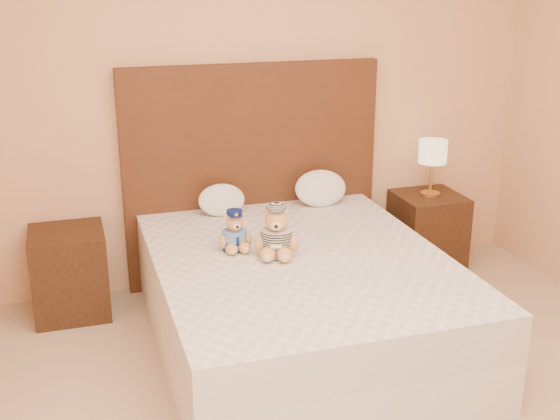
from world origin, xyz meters
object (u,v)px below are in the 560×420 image
at_px(lamp, 433,154).
at_px(pillow_right, 321,187).
at_px(bed, 300,301).
at_px(nightstand_left, 70,273).
at_px(teddy_police, 235,230).
at_px(pillow_left, 222,199).
at_px(nightstand_right, 427,231).
at_px(teddy_prisoner, 276,232).

height_order(lamp, pillow_right, lamp).
relative_size(bed, nightstand_left, 3.64).
bearing_deg(pillow_right, teddy_police, -140.27).
xyz_separation_m(bed, pillow_right, (0.43, 0.83, 0.40)).
bearing_deg(nightstand_left, pillow_left, 1.74).
bearing_deg(lamp, pillow_right, 177.91).
relative_size(nightstand_right, teddy_prisoner, 1.89).
relative_size(lamp, pillow_right, 1.10).
relative_size(teddy_police, teddy_prisoner, 0.82).
bearing_deg(nightstand_right, nightstand_left, 180.00).
height_order(bed, lamp, lamp).
height_order(nightstand_left, pillow_left, pillow_left).
bearing_deg(teddy_police, teddy_prisoner, -39.75).
distance_m(nightstand_right, pillow_left, 1.56).
distance_m(lamp, pillow_right, 0.84).
relative_size(nightstand_right, teddy_police, 2.32).
height_order(nightstand_right, teddy_police, teddy_police).
relative_size(nightstand_left, pillow_left, 1.79).
height_order(teddy_prisoner, pillow_left, teddy_prisoner).
relative_size(nightstand_right, lamp, 1.38).
bearing_deg(pillow_right, nightstand_left, -178.98).
relative_size(teddy_prisoner, pillow_left, 0.94).
bearing_deg(teddy_prisoner, nightstand_right, 46.97).
distance_m(pillow_left, pillow_right, 0.69).
bearing_deg(teddy_police, nightstand_right, 19.38).
bearing_deg(teddy_police, lamp, 19.38).
distance_m(nightstand_left, nightstand_right, 2.50).
bearing_deg(lamp, teddy_police, -159.27).
bearing_deg(nightstand_right, teddy_police, -159.27).
height_order(lamp, teddy_prisoner, lamp).
bearing_deg(pillow_left, nightstand_right, -1.14).
distance_m(nightstand_left, teddy_prisoner, 1.42).
xyz_separation_m(teddy_police, pillow_left, (0.07, 0.63, -0.01)).
distance_m(teddy_police, teddy_prisoner, 0.26).
height_order(nightstand_left, teddy_police, teddy_police).
bearing_deg(bed, teddy_police, 148.01).
height_order(bed, pillow_right, pillow_right).
height_order(bed, pillow_left, pillow_left).
height_order(teddy_prisoner, pillow_right, teddy_prisoner).
bearing_deg(pillow_left, bed, -72.59).
relative_size(teddy_police, pillow_right, 0.65).
bearing_deg(nightstand_right, teddy_prisoner, -151.25).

